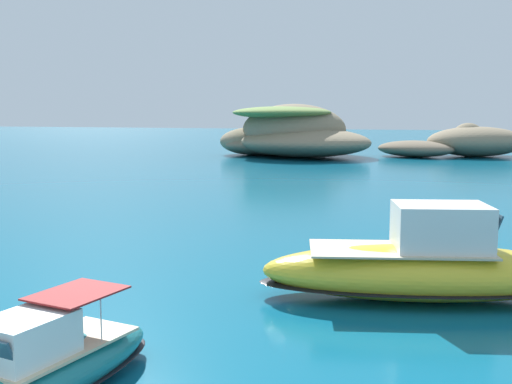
{
  "coord_description": "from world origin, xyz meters",
  "views": [
    {
      "loc": [
        6.07,
        -6.15,
        5.72
      ],
      "look_at": [
        -1.22,
        17.35,
        2.55
      ],
      "focal_mm": 43.82,
      "sensor_mm": 36.0,
      "label": 1
    }
  ],
  "objects_px": {
    "islet_large": "(290,135)",
    "motorboat_yellow": "(425,268)",
    "motorboat_teal": "(40,371)",
    "islet_small": "(462,143)"
  },
  "relations": [
    {
      "from": "motorboat_yellow",
      "to": "motorboat_teal",
      "type": "height_order",
      "value": "motorboat_yellow"
    },
    {
      "from": "motorboat_yellow",
      "to": "motorboat_teal",
      "type": "relative_size",
      "value": 1.62
    },
    {
      "from": "motorboat_yellow",
      "to": "islet_large",
      "type": "bearing_deg",
      "value": 107.95
    },
    {
      "from": "islet_large",
      "to": "motorboat_yellow",
      "type": "xyz_separation_m",
      "value": [
        19.43,
        -60.01,
        -1.67
      ]
    },
    {
      "from": "islet_large",
      "to": "motorboat_teal",
      "type": "height_order",
      "value": "islet_large"
    },
    {
      "from": "islet_large",
      "to": "islet_small",
      "type": "bearing_deg",
      "value": 13.91
    },
    {
      "from": "islet_small",
      "to": "motorboat_yellow",
      "type": "xyz_separation_m",
      "value": [
        -2.15,
        -65.36,
        -0.77
      ]
    },
    {
      "from": "islet_small",
      "to": "islet_large",
      "type": "bearing_deg",
      "value": -166.09
    },
    {
      "from": "islet_large",
      "to": "motorboat_yellow",
      "type": "relative_size",
      "value": 2.44
    },
    {
      "from": "islet_large",
      "to": "islet_small",
      "type": "distance_m",
      "value": 22.26
    }
  ]
}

